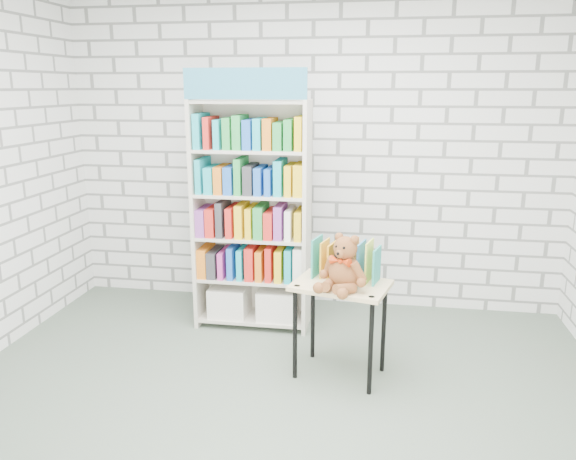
# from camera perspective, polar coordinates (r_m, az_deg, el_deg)

# --- Properties ---
(ground) EXTENTS (4.50, 4.50, 0.00)m
(ground) POSITION_cam_1_polar(r_m,az_deg,el_deg) (3.72, -1.76, -18.22)
(ground) COLOR #4E5C4D
(ground) RESTS_ON ground
(room_shell) EXTENTS (4.52, 4.02, 2.81)m
(room_shell) POSITION_cam_1_polar(r_m,az_deg,el_deg) (3.14, -2.01, 10.38)
(room_shell) COLOR silver
(room_shell) RESTS_ON ground
(bookshelf) EXTENTS (0.95, 0.37, 2.14)m
(bookshelf) POSITION_cam_1_polar(r_m,az_deg,el_deg) (4.66, -3.66, 1.62)
(bookshelf) COLOR beige
(bookshelf) RESTS_ON ground
(display_table) EXTENTS (0.73, 0.59, 0.69)m
(display_table) POSITION_cam_1_polar(r_m,az_deg,el_deg) (3.93, 5.38, -6.74)
(display_table) COLOR #D8BE81
(display_table) RESTS_ON ground
(table_books) EXTENTS (0.48, 0.30, 0.27)m
(table_books) POSITION_cam_1_polar(r_m,az_deg,el_deg) (3.94, 5.93, -3.13)
(table_books) COLOR teal
(table_books) RESTS_ON display_table
(teddy_bear) EXTENTS (0.36, 0.34, 0.38)m
(teddy_bear) POSITION_cam_1_polar(r_m,az_deg,el_deg) (3.74, 5.65, -3.83)
(teddy_bear) COLOR brown
(teddy_bear) RESTS_ON display_table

